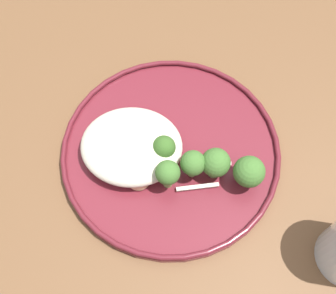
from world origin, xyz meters
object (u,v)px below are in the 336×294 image
at_px(broccoli_floret_small_sprig, 164,148).
at_px(broccoli_floret_front_edge, 170,173).
at_px(dinner_plate, 168,151).
at_px(seared_scallop_rear_pale, 161,149).
at_px(seared_scallop_large_seared, 95,148).
at_px(broccoli_floret_center_pile, 249,172).
at_px(seared_scallop_half_hidden, 136,149).
at_px(seared_scallop_center_golden, 138,177).
at_px(broccoli_floret_split_head, 216,163).
at_px(broccoli_floret_right_tilted, 193,164).

height_order(broccoli_floret_small_sprig, broccoli_floret_front_edge, broccoli_floret_front_edge).
xyz_separation_m(dinner_plate, seared_scallop_rear_pale, (-0.01, -0.00, 0.01)).
bearing_deg(seared_scallop_large_seared, broccoli_floret_center_pile, -7.72).
bearing_deg(broccoli_floret_front_edge, broccoli_floret_small_sprig, 105.35).
height_order(seared_scallop_half_hidden, seared_scallop_center_golden, same).
distance_m(broccoli_floret_center_pile, broccoli_floret_front_edge, 0.10).
distance_m(seared_scallop_half_hidden, broccoli_floret_split_head, 0.11).
xyz_separation_m(broccoli_floret_center_pile, broccoli_floret_small_sprig, (-0.11, 0.02, -0.00)).
bearing_deg(broccoli_floret_right_tilted, broccoli_floret_front_edge, -148.13).
bearing_deg(broccoli_floret_small_sprig, seared_scallop_large_seared, 178.94).
relative_size(broccoli_floret_split_head, broccoli_floret_right_tilted, 1.02).
height_order(broccoli_floret_split_head, broccoli_floret_center_pile, broccoli_floret_center_pile).
height_order(dinner_plate, seared_scallop_center_golden, seared_scallop_center_golden).
relative_size(seared_scallop_large_seared, broccoli_floret_center_pile, 0.55).
bearing_deg(broccoli_floret_split_head, broccoli_floret_front_edge, -159.51).
height_order(broccoli_floret_split_head, broccoli_floret_right_tilted, same).
xyz_separation_m(dinner_plate, broccoli_floret_split_head, (0.06, -0.03, 0.03)).
relative_size(broccoli_floret_split_head, broccoli_floret_center_pile, 0.96).
relative_size(seared_scallop_center_golden, broccoli_floret_split_head, 0.62).
height_order(seared_scallop_center_golden, broccoli_floret_split_head, broccoli_floret_split_head).
bearing_deg(broccoli_floret_split_head, broccoli_floret_center_pile, -12.76).
distance_m(broccoli_floret_right_tilted, broccoli_floret_small_sprig, 0.04).
distance_m(seared_scallop_large_seared, broccoli_floret_center_pile, 0.20).
bearing_deg(dinner_plate, broccoli_floret_small_sprig, -110.47).
height_order(broccoli_floret_center_pile, broccoli_floret_right_tilted, broccoli_floret_center_pile).
bearing_deg(seared_scallop_half_hidden, broccoli_floret_center_pile, -11.78).
xyz_separation_m(seared_scallop_large_seared, broccoli_floret_small_sprig, (0.09, -0.00, 0.02)).
xyz_separation_m(seared_scallop_half_hidden, seared_scallop_large_seared, (-0.05, -0.00, 0.00)).
bearing_deg(broccoli_floret_right_tilted, broccoli_floret_center_pile, -4.63).
distance_m(seared_scallop_center_golden, broccoli_floret_small_sprig, 0.05).
distance_m(seared_scallop_large_seared, broccoli_floret_front_edge, 0.11).
height_order(dinner_plate, broccoli_floret_front_edge, broccoli_floret_front_edge).
height_order(seared_scallop_large_seared, seared_scallop_center_golden, same).
xyz_separation_m(seared_scallop_center_golden, broccoli_floret_split_head, (0.09, 0.02, 0.02)).
distance_m(seared_scallop_rear_pale, broccoli_floret_center_pile, 0.12).
xyz_separation_m(seared_scallop_half_hidden, broccoli_floret_small_sprig, (0.04, -0.00, 0.02)).
distance_m(seared_scallop_half_hidden, broccoli_floret_center_pile, 0.15).
bearing_deg(seared_scallop_half_hidden, dinner_plate, 8.93).
bearing_deg(seared_scallop_center_golden, broccoli_floret_right_tilted, 12.90).
relative_size(seared_scallop_large_seared, seared_scallop_center_golden, 0.92).
bearing_deg(broccoli_floret_front_edge, dinner_plate, 96.92).
height_order(seared_scallop_rear_pale, seared_scallop_center_golden, seared_scallop_rear_pale).
relative_size(dinner_plate, seared_scallop_half_hidden, 8.51).
height_order(dinner_plate, seared_scallop_half_hidden, seared_scallop_half_hidden).
distance_m(seared_scallop_half_hidden, broccoli_floret_small_sprig, 0.04).
relative_size(broccoli_floret_right_tilted, broccoli_floret_front_edge, 0.93).
height_order(seared_scallop_large_seared, broccoli_floret_center_pile, broccoli_floret_center_pile).
xyz_separation_m(broccoli_floret_split_head, broccoli_floret_front_edge, (-0.06, -0.02, 0.01)).
bearing_deg(broccoli_floret_split_head, seared_scallop_half_hidden, 168.61).
relative_size(seared_scallop_large_seared, broccoli_floret_right_tilted, 0.58).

